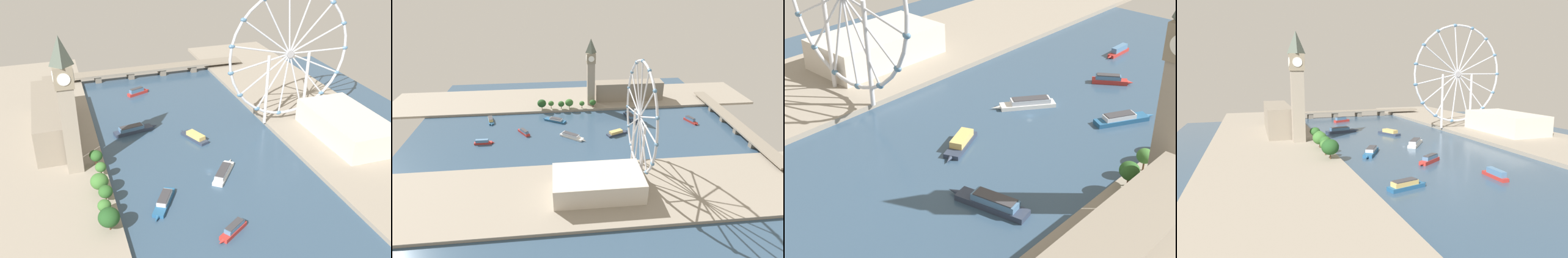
# 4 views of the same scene
# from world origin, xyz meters

# --- Properties ---
(ground_plane) EXTENTS (392.20, 392.20, 0.00)m
(ground_plane) POSITION_xyz_m (0.00, 0.00, 0.00)
(ground_plane) COLOR #334C66
(riverbank_left) EXTENTS (90.00, 520.00, 3.00)m
(riverbank_left) POSITION_xyz_m (-111.10, 0.00, 1.50)
(riverbank_left) COLOR gray
(riverbank_left) RESTS_ON ground_plane
(riverbank_right) EXTENTS (90.00, 520.00, 3.00)m
(riverbank_right) POSITION_xyz_m (111.10, 0.00, 1.50)
(riverbank_right) COLOR gray
(riverbank_right) RESTS_ON ground_plane
(clock_tower) EXTENTS (12.60, 12.60, 91.01)m
(clock_tower) POSITION_xyz_m (-85.35, 25.46, 50.41)
(clock_tower) COLOR gray
(clock_tower) RESTS_ON riverbank_left
(parliament_block) EXTENTS (22.00, 97.84, 26.37)m
(parliament_block) POSITION_xyz_m (-98.57, 82.38, 16.19)
(parliament_block) COLOR gray
(parliament_block) RESTS_ON riverbank_left
(tree_row_embankment) EXTENTS (12.38, 80.45, 13.68)m
(tree_row_embankment) POSITION_xyz_m (-72.59, -13.83, 10.71)
(tree_row_embankment) COLOR #513823
(tree_row_embankment) RESTS_ON riverbank_left
(ferris_wheel) EXTENTS (101.50, 3.20, 105.84)m
(ferris_wheel) POSITION_xyz_m (82.05, 50.21, 57.86)
(ferris_wheel) COLOR silver
(ferris_wheel) RESTS_ON riverbank_right
(riverside_hall) EXTENTS (41.89, 76.24, 18.38)m
(riverside_hall) POSITION_xyz_m (112.21, 9.21, 12.19)
(riverside_hall) COLOR beige
(riverside_hall) RESTS_ON riverbank_right
(river_bridge) EXTENTS (204.20, 15.84, 8.17)m
(river_bridge) POSITION_xyz_m (-0.00, 192.81, 6.17)
(river_bridge) COLOR gray
(river_bridge) RESTS_ON ground_plane
(tour_boat_0) EXTENTS (16.24, 28.71, 5.23)m
(tour_boat_0) POSITION_xyz_m (4.75, 46.21, 2.17)
(tour_boat_0) COLOR #2D384C
(tour_boat_0) RESTS_ON ground_plane
(tour_boat_1) EXTENTS (21.60, 16.24, 5.41)m
(tour_boat_1) POSITION_xyz_m (-8.93, -63.38, 2.28)
(tour_boat_1) COLOR #B22D28
(tour_boat_1) RESTS_ON ground_plane
(tour_boat_2) EXTENTS (23.02, 12.75, 6.37)m
(tour_boat_2) POSITION_xyz_m (-18.56, 146.50, 2.65)
(tour_boat_2) COLOR #B22D28
(tour_boat_2) RESTS_ON ground_plane
(tour_boat_3) EXTENTS (24.40, 30.24, 5.15)m
(tour_boat_3) POSITION_xyz_m (7.22, -7.34, 2.19)
(tour_boat_3) COLOR white
(tour_boat_3) RESTS_ON ground_plane
(tour_boat_4) EXTENTS (36.39, 13.15, 5.83)m
(tour_boat_4) POSITION_xyz_m (-37.41, 72.12, 2.38)
(tour_boat_4) COLOR #2D384C
(tour_boat_4) RESTS_ON ground_plane
(tour_boat_5) EXTENTS (20.32, 31.19, 4.98)m
(tour_boat_5) POSITION_xyz_m (-38.46, -26.02, 2.00)
(tour_boat_5) COLOR #235684
(tour_boat_5) RESTS_ON ground_plane
(tour_boat_6) EXTENTS (25.28, 11.25, 5.13)m
(tour_boat_6) POSITION_xyz_m (-46.07, -107.85, 2.16)
(tour_boat_6) COLOR #235684
(tour_boat_6) RESTS_ON ground_plane
(tour_boat_7) EXTENTS (4.41, 22.67, 5.41)m
(tour_boat_7) POSITION_xyz_m (11.17, -106.83, 2.31)
(tour_boat_7) COLOR #B22D28
(tour_boat_7) RESTS_ON ground_plane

